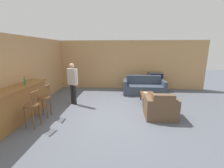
# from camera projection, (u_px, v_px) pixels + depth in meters

# --- Properties ---
(ground_plane) EXTENTS (24.00, 24.00, 0.00)m
(ground_plane) POSITION_uv_depth(u_px,v_px,m) (112.00, 115.00, 4.99)
(ground_plane) COLOR #565B66
(wall_back) EXTENTS (9.40, 0.08, 2.60)m
(wall_back) POSITION_uv_depth(u_px,v_px,m) (117.00, 65.00, 8.20)
(wall_back) COLOR tan
(wall_back) RESTS_ON ground_plane
(wall_left) EXTENTS (0.08, 8.61, 2.60)m
(wall_left) POSITION_uv_depth(u_px,v_px,m) (39.00, 70.00, 6.18)
(wall_left) COLOR tan
(wall_left) RESTS_ON ground_plane
(bar_counter) EXTENTS (0.55, 2.49, 1.06)m
(bar_counter) POSITION_uv_depth(u_px,v_px,m) (18.00, 104.00, 4.48)
(bar_counter) COLOR brown
(bar_counter) RESTS_ON ground_plane
(bar_chair_near) EXTENTS (0.45, 0.45, 1.06)m
(bar_chair_near) POSITION_uv_depth(u_px,v_px,m) (32.00, 108.00, 4.12)
(bar_chair_near) COLOR brown
(bar_chair_near) RESTS_ON ground_plane
(bar_chair_mid) EXTENTS (0.39, 0.39, 1.06)m
(bar_chair_mid) POSITION_uv_depth(u_px,v_px,m) (45.00, 100.00, 4.77)
(bar_chair_mid) COLOR brown
(bar_chair_mid) RESTS_ON ground_plane
(couch_far) EXTENTS (2.00, 0.88, 0.87)m
(couch_far) POSITION_uv_depth(u_px,v_px,m) (144.00, 88.00, 7.31)
(couch_far) COLOR #384251
(couch_far) RESTS_ON ground_plane
(armchair_near) EXTENTS (0.95, 0.83, 0.85)m
(armchair_near) POSITION_uv_depth(u_px,v_px,m) (160.00, 108.00, 4.75)
(armchair_near) COLOR brown
(armchair_near) RESTS_ON ground_plane
(coffee_table) EXTENTS (0.54, 0.98, 0.38)m
(coffee_table) POSITION_uv_depth(u_px,v_px,m) (148.00, 96.00, 5.98)
(coffee_table) COLOR brown
(coffee_table) RESTS_ON ground_plane
(tv_unit) EXTENTS (1.09, 0.45, 0.51)m
(tv_unit) POSITION_uv_depth(u_px,v_px,m) (155.00, 85.00, 7.98)
(tv_unit) COLOR black
(tv_unit) RESTS_ON ground_plane
(tv) EXTENTS (0.71, 0.47, 0.45)m
(tv) POSITION_uv_depth(u_px,v_px,m) (156.00, 77.00, 7.87)
(tv) COLOR #4C4C4C
(tv) RESTS_ON tv_unit
(bottle) EXTENTS (0.06, 0.06, 0.27)m
(bottle) POSITION_uv_depth(u_px,v_px,m) (25.00, 81.00, 4.65)
(bottle) COLOR #2D7F3D
(bottle) RESTS_ON bar_counter
(book_on_table) EXTENTS (0.21, 0.21, 0.03)m
(book_on_table) POSITION_uv_depth(u_px,v_px,m) (145.00, 93.00, 6.14)
(book_on_table) COLOR #B7AD99
(book_on_table) RESTS_ON coffee_table
(person_by_window) EXTENTS (0.47, 0.30, 1.62)m
(person_by_window) POSITION_uv_depth(u_px,v_px,m) (73.00, 81.00, 5.80)
(person_by_window) COLOR black
(person_by_window) RESTS_ON ground_plane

